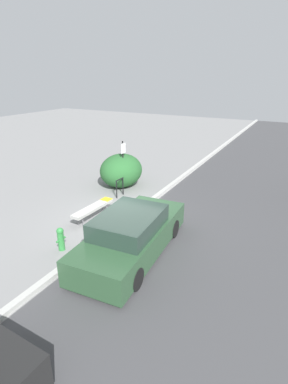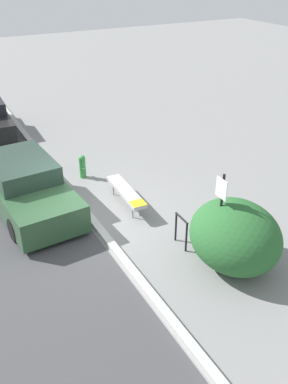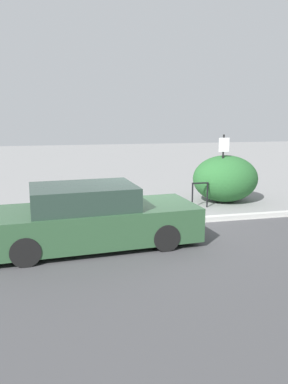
{
  "view_description": "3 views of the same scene",
  "coord_description": "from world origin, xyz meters",
  "views": [
    {
      "loc": [
        -8.31,
        -5.33,
        5.11
      ],
      "look_at": [
        1.27,
        -0.18,
        0.83
      ],
      "focal_mm": 28.0,
      "sensor_mm": 36.0,
      "label": 1
    },
    {
      "loc": [
        9.3,
        -3.33,
        6.35
      ],
      "look_at": [
        0.54,
        1.38,
        0.75
      ],
      "focal_mm": 40.0,
      "sensor_mm": 36.0,
      "label": 2
    },
    {
      "loc": [
        -2.28,
        -9.42,
        2.87
      ],
      "look_at": [
        0.22,
        1.04,
        0.7
      ],
      "focal_mm": 35.0,
      "sensor_mm": 36.0,
      "label": 3
    }
  ],
  "objects": [
    {
      "name": "sign_post",
      "position": [
        3.1,
        1.9,
        1.38
      ],
      "size": [
        0.36,
        0.08,
        2.3
      ],
      "color": "black",
      "rests_on": "ground_plane"
    },
    {
      "name": "shrub_hedge",
      "position": [
        3.35,
        2.19,
        0.79
      ],
      "size": [
        2.23,
        1.95,
        1.59
      ],
      "color": "#28602D",
      "rests_on": "ground_plane"
    },
    {
      "name": "parked_car_near",
      "position": [
        -1.57,
        -1.29,
        0.64
      ],
      "size": [
        4.8,
        2.09,
        1.4
      ],
      "rotation": [
        0.0,
        0.0,
        0.07
      ],
      "color": "black",
      "rests_on": "ground_plane"
    },
    {
      "name": "ground_plane",
      "position": [
        0.0,
        0.0,
        0.0
      ],
      "size": [
        60.0,
        60.0,
        0.0
      ],
      "primitive_type": "plane",
      "color": "gray"
    },
    {
      "name": "road_strip",
      "position": [
        0.0,
        -5.15,
        0.0
      ],
      "size": [
        60.0,
        10.0,
        0.01
      ],
      "color": "#424244",
      "rests_on": "ground_plane"
    },
    {
      "name": "bike_rack",
      "position": [
        2.17,
        1.53,
        0.5
      ],
      "size": [
        0.55,
        0.07,
        0.83
      ],
      "rotation": [
        0.0,
        0.0,
        -0.04
      ],
      "color": "black",
      "rests_on": "ground_plane"
    },
    {
      "name": "curb",
      "position": [
        0.0,
        0.0,
        0.07
      ],
      "size": [
        60.0,
        0.2,
        0.13
      ],
      "color": "#B7B7B2",
      "rests_on": "ground_plane"
    },
    {
      "name": "bench",
      "position": [
        -0.2,
        1.2,
        0.44
      ],
      "size": [
        2.02,
        0.49,
        0.51
      ],
      "rotation": [
        0.0,
        0.0,
        -0.05
      ],
      "color": "gray",
      "rests_on": "ground_plane"
    },
    {
      "name": "fire_hydrant",
      "position": [
        -2.43,
        0.75,
        0.41
      ],
      "size": [
        0.36,
        0.22,
        0.77
      ],
      "color": "#338C3F",
      "rests_on": "ground_plane"
    }
  ]
}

